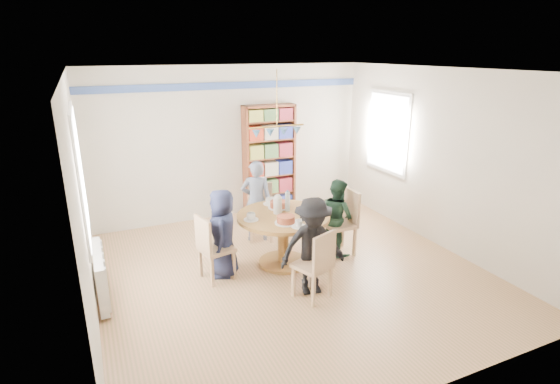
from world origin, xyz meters
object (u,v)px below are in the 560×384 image
person_left (223,233)px  chair_far (261,208)px  radiator (101,275)px  bookshelf (269,161)px  person_near (312,246)px  chair_near (317,262)px  chair_left (211,245)px  person_far (256,201)px  dining_table (283,227)px  person_right (337,217)px  chair_right (344,219)px

person_left → chair_far: bearing=154.3°
radiator → chair_far: (2.48, 1.00, 0.15)m
person_left → bookshelf: (1.52, 2.00, 0.38)m
chair_far → person_near: bearing=-91.7°
bookshelf → radiator: bearing=-146.4°
chair_far → chair_near: 2.03m
chair_left → chair_near: 1.43m
chair_far → person_far: 0.20m
dining_table → person_far: person_far is taller
chair_left → person_left: person_left is taller
chair_far → person_near: (-0.06, -1.86, 0.13)m
person_left → person_near: 1.25m
dining_table → chair_near: chair_near is taller
radiator → chair_near: chair_near is taller
radiator → chair_far: chair_far is taller
person_right → bookshelf: size_ratio=0.57×
person_left → bookshelf: size_ratio=0.60×
chair_right → chair_far: chair_right is taller
person_near → bookshelf: 3.00m
person_left → radiator: bearing=-70.4°
person_far → person_left: bearing=66.1°
person_left → person_near: size_ratio=0.96×
person_left → bookshelf: 2.54m
chair_far → person_right: person_right is taller
chair_left → person_far: (1.02, 0.98, 0.16)m
person_left → person_far: person_far is taller
chair_right → chair_near: size_ratio=1.09×
radiator → person_far: 2.58m
dining_table → person_right: bearing=0.7°
bookshelf → person_near: bearing=-102.7°
chair_far → chair_near: bearing=-92.2°
radiator → person_near: person_near is taller
chair_right → person_right: size_ratio=0.85×
dining_table → chair_right: chair_right is taller
radiator → person_near: (2.42, -0.86, 0.28)m
chair_right → chair_far: 1.39m
radiator → dining_table: dining_table is taller
dining_table → radiator: bearing=179.9°
chair_near → dining_table: bearing=88.9°
dining_table → person_far: (-0.04, 0.94, 0.10)m
bookshelf → chair_far: bearing=-119.9°
bookshelf → chair_right: bearing=-81.1°
chair_far → person_right: size_ratio=0.78×
radiator → chair_right: 3.41m
chair_far → person_near: size_ratio=0.72×
chair_right → chair_far: bearing=131.7°
chair_left → person_near: bearing=-37.8°
radiator → person_left: person_left is taller
chair_right → chair_far: size_ratio=1.08×
radiator → person_far: (2.38, 0.94, 0.31)m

